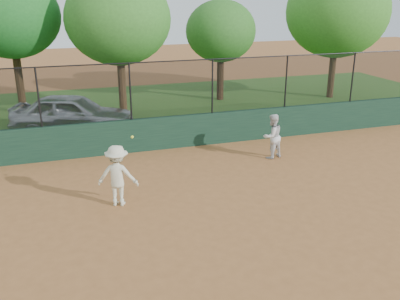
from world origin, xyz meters
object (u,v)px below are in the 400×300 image
object	(u,v)px
player_second	(272,136)
tree_3	(221,31)
tree_1	(11,16)
tree_4	(338,12)
parked_car	(73,114)
tree_2	(118,19)
player_main	(118,176)

from	to	relation	value
player_second	tree_3	bearing A→B (deg)	-115.30
tree_1	tree_4	size ratio (longest dim) A/B	0.92
tree_3	tree_4	distance (m)	6.16
player_second	tree_4	size ratio (longest dim) A/B	0.23
parked_car	tree_2	xyz separation A→B (m)	(2.39, 2.53, 3.49)
tree_4	tree_1	bearing A→B (deg)	174.53
player_second	tree_3	xyz separation A→B (m)	(1.42, 8.97, 2.78)
tree_3	player_second	bearing A→B (deg)	-99.02
tree_3	tree_4	xyz separation A→B (m)	(5.95, -1.31, 0.94)
tree_2	tree_4	world-z (taller)	tree_4
tree_1	tree_4	bearing A→B (deg)	-5.47
player_main	tree_2	size ratio (longest dim) A/B	0.31
tree_2	tree_4	bearing A→B (deg)	0.75
parked_car	player_second	xyz separation A→B (m)	(6.37, -4.98, -0.04)
tree_2	tree_3	xyz separation A→B (m)	(5.40, 1.46, -0.76)
tree_1	tree_2	xyz separation A→B (m)	(4.52, -1.67, -0.12)
player_main	tree_2	bearing A→B (deg)	80.62
player_main	tree_1	distance (m)	12.14
parked_car	tree_4	size ratio (longest dim) A/B	0.70
parked_car	tree_4	bearing A→B (deg)	-59.28
player_second	tree_3	distance (m)	9.50
player_main	tree_3	world-z (taller)	tree_3
player_main	tree_1	world-z (taller)	tree_1
player_second	player_main	size ratio (longest dim) A/B	0.78
player_second	tree_4	distance (m)	11.26
tree_3	tree_4	world-z (taller)	tree_4
tree_2	player_second	bearing A→B (deg)	-62.10
parked_car	tree_3	size ratio (longest dim) A/B	0.93
player_main	tree_3	size ratio (longest dim) A/B	0.39
parked_car	player_main	xyz separation A→B (m)	(0.81, -7.01, 0.02)
parked_car	tree_3	world-z (taller)	tree_3
tree_3	tree_1	bearing A→B (deg)	178.78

